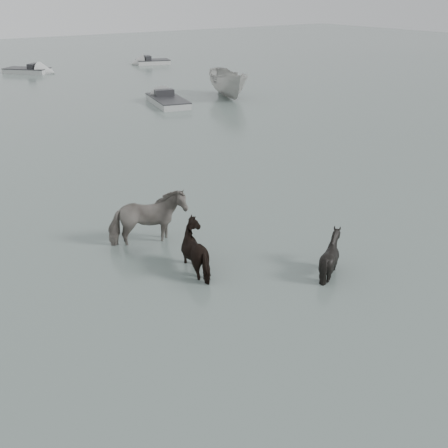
% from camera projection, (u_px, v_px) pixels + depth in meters
% --- Properties ---
extents(ground, '(140.00, 140.00, 0.00)m').
position_uv_depth(ground, '(253.00, 284.00, 13.07)').
color(ground, '#4E5D55').
rests_on(ground, ground).
extents(pony_pinto, '(2.22, 1.46, 1.72)m').
position_uv_depth(pony_pinto, '(147.00, 214.00, 14.78)').
color(pony_pinto, black).
rests_on(pony_pinto, ground).
extents(pony_dark, '(1.56, 1.70, 1.43)m').
position_uv_depth(pony_dark, '(202.00, 241.00, 13.54)').
color(pony_dark, black).
rests_on(pony_dark, ground).
extents(pony_black, '(1.34, 1.23, 1.31)m').
position_uv_depth(pony_black, '(331.00, 247.00, 13.38)').
color(pony_black, black).
rests_on(pony_black, ground).
extents(boat_small, '(3.14, 5.07, 1.84)m').
position_uv_depth(boat_small, '(228.00, 82.00, 34.51)').
color(boat_small, '#A5A6A1').
rests_on(boat_small, ground).
extents(skiff_port, '(2.87, 5.91, 0.75)m').
position_uv_depth(skiff_port, '(168.00, 98.00, 32.63)').
color(skiff_port, '#A6A8A6').
rests_on(skiff_port, ground).
extents(skiff_mid, '(4.45, 4.69, 0.75)m').
position_uv_depth(skiff_mid, '(27.00, 68.00, 44.37)').
color(skiff_mid, '#AAADAA').
rests_on(skiff_mid, ground).
extents(skiff_star, '(4.22, 2.65, 0.75)m').
position_uv_depth(skiff_star, '(153.00, 60.00, 49.35)').
color(skiff_star, '#B6B5B1').
rests_on(skiff_star, ground).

